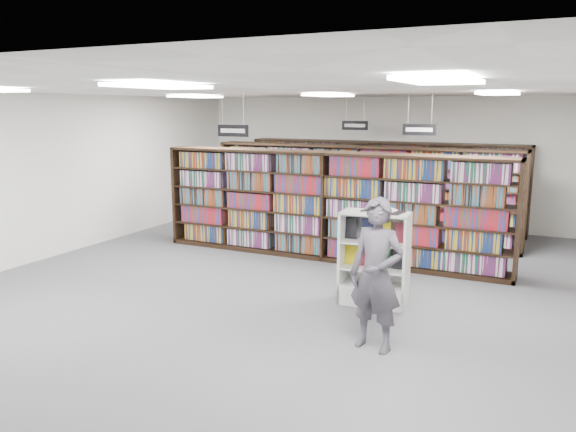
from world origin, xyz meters
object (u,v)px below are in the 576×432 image
at_px(endcap_display, 374,273).
at_px(shopper, 376,275).
at_px(bookshelf_row_near, 327,206).
at_px(open_book, 383,210).

bearing_deg(endcap_display, shopper, -76.82).
height_order(bookshelf_row_near, open_book, bookshelf_row_near).
distance_m(endcap_display, shopper, 1.73).
height_order(open_book, shopper, shopper).
height_order(endcap_display, open_book, open_book).
distance_m(endcap_display, open_book, 0.97).
bearing_deg(shopper, bookshelf_row_near, 129.90).
relative_size(bookshelf_row_near, open_book, 10.98).
bearing_deg(endcap_display, open_book, 22.12).
xyz_separation_m(open_book, shopper, (0.41, -1.63, -0.50)).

